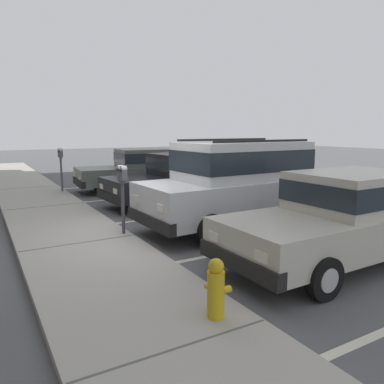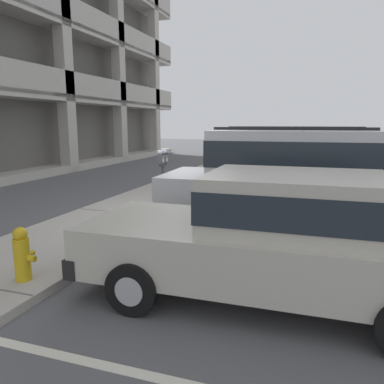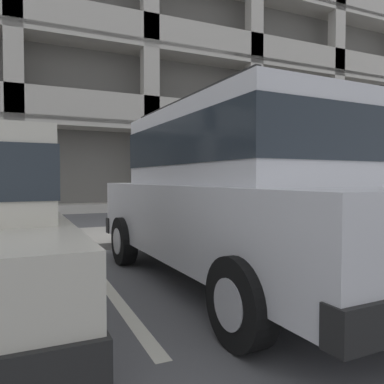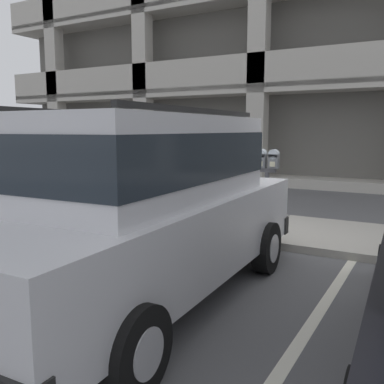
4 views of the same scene
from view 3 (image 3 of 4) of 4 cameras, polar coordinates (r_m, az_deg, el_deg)
The scene contains 6 objects.
ground_plane at distance 6.63m, azimuth -2.59°, elevation -8.83°, with size 80.00×80.00×0.10m.
sidewalk at distance 7.81m, azimuth -6.10°, elevation -6.35°, with size 40.00×2.20×0.12m.
parking_stall_lines at distance 6.22m, azimuth 16.15°, elevation -9.12°, with size 12.68×4.80×0.01m.
silver_suv at distance 4.30m, azimuth 6.84°, elevation 0.57°, with size 2.15×4.85×2.03m.
parking_meter_near at distance 6.92m, azimuth -1.90°, elevation 1.84°, with size 0.35×0.12×1.42m.
parking_garage at distance 19.74m, azimuth -11.21°, elevation 16.16°, with size 32.00×10.00×13.25m.
Camera 3 is at (-2.38, -6.06, 1.20)m, focal length 35.00 mm.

